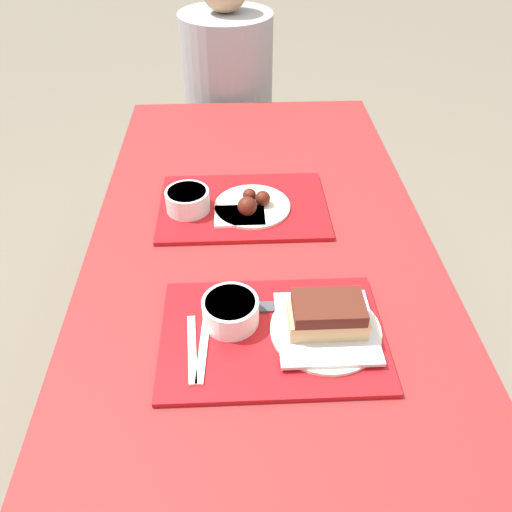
# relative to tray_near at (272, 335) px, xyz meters

# --- Properties ---
(ground_plane) EXTENTS (12.00, 12.00, 0.00)m
(ground_plane) POSITION_rel_tray_near_xyz_m (-0.01, 0.22, -0.74)
(ground_plane) COLOR #706656
(picnic_table) EXTENTS (0.87, 1.88, 0.73)m
(picnic_table) POSITION_rel_tray_near_xyz_m (-0.01, 0.22, -0.09)
(picnic_table) COLOR maroon
(picnic_table) RESTS_ON ground_plane
(picnic_bench_far) EXTENTS (0.82, 0.28, 0.44)m
(picnic_bench_far) POSITION_rel_tray_near_xyz_m (-0.01, 1.38, -0.37)
(picnic_bench_far) COLOR maroon
(picnic_bench_far) RESTS_ON ground_plane
(tray_near) EXTENTS (0.46, 0.31, 0.01)m
(tray_near) POSITION_rel_tray_near_xyz_m (0.00, 0.00, 0.00)
(tray_near) COLOR #B21419
(tray_near) RESTS_ON picnic_table
(tray_far) EXTENTS (0.46, 0.31, 0.01)m
(tray_far) POSITION_rel_tray_near_xyz_m (-0.05, 0.46, 0.00)
(tray_far) COLOR #B21419
(tray_far) RESTS_ON picnic_table
(bowl_coleslaw_near) EXTENTS (0.12, 0.12, 0.06)m
(bowl_coleslaw_near) POSITION_rel_tray_near_xyz_m (-0.08, 0.04, 0.04)
(bowl_coleslaw_near) COLOR white
(bowl_coleslaw_near) RESTS_ON tray_near
(brisket_sandwich_plate) EXTENTS (0.23, 0.23, 0.08)m
(brisket_sandwich_plate) POSITION_rel_tray_near_xyz_m (0.11, 0.00, 0.04)
(brisket_sandwich_plate) COLOR beige
(brisket_sandwich_plate) RESTS_ON tray_near
(plastic_fork_near) EXTENTS (0.03, 0.17, 0.00)m
(plastic_fork_near) POSITION_rel_tray_near_xyz_m (-0.16, -0.03, 0.01)
(plastic_fork_near) COLOR white
(plastic_fork_near) RESTS_ON tray_near
(plastic_knife_near) EXTENTS (0.03, 0.17, 0.00)m
(plastic_knife_near) POSITION_rel_tray_near_xyz_m (-0.14, -0.03, 0.01)
(plastic_knife_near) COLOR white
(plastic_knife_near) RESTS_ON tray_near
(condiment_packet) EXTENTS (0.04, 0.03, 0.01)m
(condiment_packet) POSITION_rel_tray_near_xyz_m (-0.00, 0.07, 0.01)
(condiment_packet) COLOR #3F3F47
(condiment_packet) RESTS_ON tray_near
(bowl_coleslaw_far) EXTENTS (0.12, 0.12, 0.06)m
(bowl_coleslaw_far) POSITION_rel_tray_near_xyz_m (-0.20, 0.45, 0.04)
(bowl_coleslaw_far) COLOR white
(bowl_coleslaw_far) RESTS_ON tray_far
(wings_plate_far) EXTENTS (0.21, 0.21, 0.06)m
(wings_plate_far) POSITION_rel_tray_near_xyz_m (-0.02, 0.44, 0.02)
(wings_plate_far) COLOR beige
(wings_plate_far) RESTS_ON tray_far
(napkin_far) EXTENTS (0.13, 0.09, 0.01)m
(napkin_far) POSITION_rel_tray_near_xyz_m (-0.06, 0.40, 0.01)
(napkin_far) COLOR white
(napkin_far) RESTS_ON tray_far
(person_seated_across) EXTENTS (0.37, 0.37, 0.74)m
(person_seated_across) POSITION_rel_tray_near_xyz_m (-0.09, 1.38, 0.01)
(person_seated_across) COLOR #9E9EA3
(person_seated_across) RESTS_ON picnic_bench_far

